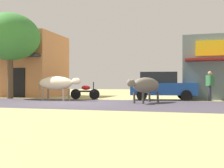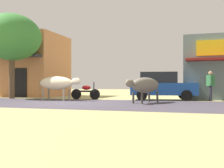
# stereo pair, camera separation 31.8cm
# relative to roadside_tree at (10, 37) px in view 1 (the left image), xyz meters

# --- Properties ---
(ground) EXTENTS (80.00, 80.00, 0.00)m
(ground) POSITION_rel_roadside_tree_xyz_m (5.65, -3.03, -4.02)
(ground) COLOR tan
(asphalt_road) EXTENTS (72.00, 6.41, 0.00)m
(asphalt_road) POSITION_rel_roadside_tree_xyz_m (5.65, -3.03, -4.02)
(asphalt_road) COLOR #453F4A
(asphalt_road) RESTS_ON ground
(storefront_left_cafe) EXTENTS (6.15, 5.34, 4.85)m
(storefront_left_cafe) POSITION_rel_roadside_tree_xyz_m (-1.66, 3.81, -1.59)
(storefront_left_cafe) COLOR #CE8351
(storefront_left_cafe) RESTS_ON ground
(roadside_tree) EXTENTS (3.84, 3.84, 5.58)m
(roadside_tree) POSITION_rel_roadside_tree_xyz_m (0.00, 0.00, 0.00)
(roadside_tree) COLOR brown
(roadside_tree) RESTS_ON ground
(parked_hatchback_car) EXTENTS (3.99, 2.24, 1.64)m
(parked_hatchback_car) POSITION_rel_roadside_tree_xyz_m (9.69, 0.97, -3.18)
(parked_hatchback_car) COLOR #1A4A9F
(parked_hatchback_car) RESTS_ON ground
(parked_motorcycle) EXTENTS (1.85, 0.26, 1.07)m
(parked_motorcycle) POSITION_rel_roadside_tree_xyz_m (5.16, 0.28, -3.54)
(parked_motorcycle) COLOR black
(parked_motorcycle) RESTS_ON ground
(cow_near_brown) EXTENTS (2.82, 1.04, 1.38)m
(cow_near_brown) POSITION_rel_roadside_tree_xyz_m (3.96, -1.19, -3.03)
(cow_near_brown) COLOR beige
(cow_near_brown) RESTS_ON ground
(cow_far_dark) EXTENTS (1.50, 2.74, 1.26)m
(cow_far_dark) POSITION_rel_roadside_tree_xyz_m (9.20, -1.88, -3.15)
(cow_far_dark) COLOR slate
(cow_far_dark) RESTS_ON ground
(pedestrian_by_shop) EXTENTS (0.47, 0.61, 1.65)m
(pedestrian_by_shop) POSITION_rel_roadside_tree_xyz_m (12.39, 0.64, -3.05)
(pedestrian_by_shop) COLOR #262633
(pedestrian_by_shop) RESTS_ON ground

